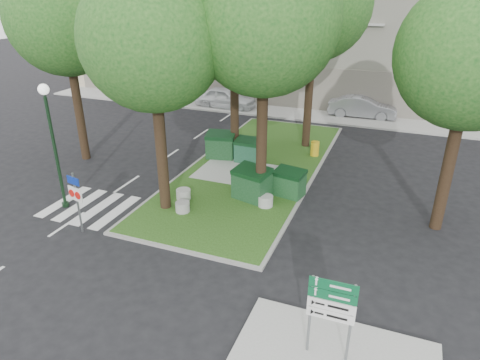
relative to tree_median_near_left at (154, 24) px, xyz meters
The scene contains 23 objects.
ground 7.88m from the tree_median_near_left, 61.12° to the right, with size 120.00×120.00×0.00m, color black.
median_island 9.27m from the tree_median_near_left, 70.64° to the left, with size 6.00×16.00×0.12m, color #204112.
median_kerb 9.28m from the tree_median_near_left, 70.64° to the left, with size 6.30×16.30×0.10m, color gray.
building_sidewalk 17.57m from the tree_median_near_left, 84.94° to the left, with size 42.00×3.00×0.12m, color #999993.
zebra_crossing 7.75m from the tree_median_near_left, 155.64° to the right, with size 5.00×3.00×0.01m, color silver.
tree_median_near_left is the anchor object (origin of this frame).
tree_median_near_right 4.09m from the tree_median_near_left, 29.74° to the left, with size 5.60×5.60×11.46m.
tree_median_mid 6.53m from the tree_median_near_left, 85.60° to the left, with size 4.80×4.80×9.99m.
tree_street_left 7.83m from the tree_median_near_left, 153.43° to the left, with size 5.40×5.40×11.00m.
tree_street_right 10.80m from the tree_median_near_left, 13.39° to the left, with size 5.00×5.00×10.06m.
dumpster_a 8.85m from the tree_median_near_left, 92.02° to the left, with size 1.69×1.34×1.41m.
dumpster_b 8.98m from the tree_median_near_left, 76.84° to the left, with size 1.38×0.98×1.27m.
dumpster_c 7.44m from the tree_median_near_left, 33.75° to the left, with size 1.76×1.43×1.43m.
dumpster_d 8.46m from the tree_median_near_left, 33.13° to the left, with size 1.46×1.15×1.22m.
bollard_left 7.03m from the tree_median_near_left, 72.21° to the left, with size 0.62×0.62×0.44m, color #A3A39E.
bollard_right 8.07m from the tree_median_near_left, 22.12° to the left, with size 0.63×0.63×0.45m, color #9D9E99.
bollard_mid 7.03m from the tree_median_near_left, 12.02° to the right, with size 0.58×0.58×0.41m, color gray.
litter_bin 11.43m from the tree_median_near_left, 61.11° to the left, with size 0.45×0.45×0.78m, color gold.
street_lamp 5.99m from the tree_median_near_left, 161.73° to the right, with size 0.41×0.41×5.20m.
traffic_sign_pole 6.74m from the tree_median_near_left, 127.44° to the right, with size 0.72×0.20×2.44m.
directional_sign 11.02m from the tree_median_near_left, 35.53° to the right, with size 1.15×0.09×2.29m.
car_white 17.54m from the tree_median_near_left, 104.58° to the left, with size 1.87×4.65×1.58m, color silver.
car_silver 19.09m from the tree_median_near_left, 70.86° to the left, with size 1.63×4.67×1.54m, color gray.
Camera 1 is at (7.14, -11.11, 8.57)m, focal length 32.00 mm.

